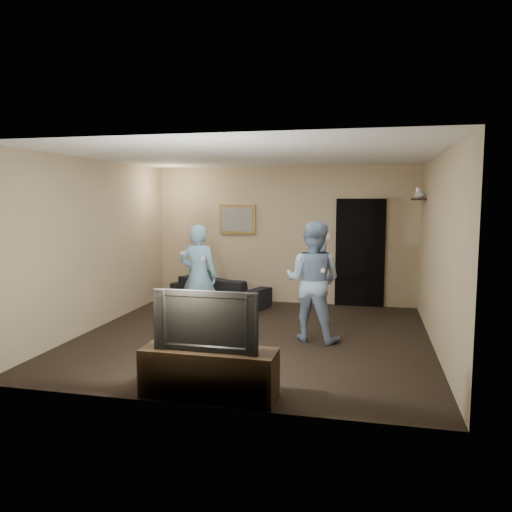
% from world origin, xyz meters
% --- Properties ---
extents(ground, '(5.00, 5.00, 0.00)m').
position_xyz_m(ground, '(0.00, 0.00, 0.00)').
color(ground, black).
rests_on(ground, ground).
extents(ceiling, '(5.00, 5.00, 0.04)m').
position_xyz_m(ceiling, '(0.00, 0.00, 2.60)').
color(ceiling, silver).
rests_on(ceiling, wall_back).
extents(wall_back, '(5.00, 0.04, 2.60)m').
position_xyz_m(wall_back, '(0.00, 2.50, 1.30)').
color(wall_back, tan).
rests_on(wall_back, ground).
extents(wall_front, '(5.00, 0.04, 2.60)m').
position_xyz_m(wall_front, '(0.00, -2.50, 1.30)').
color(wall_front, tan).
rests_on(wall_front, ground).
extents(wall_left, '(0.04, 5.00, 2.60)m').
position_xyz_m(wall_left, '(-2.50, 0.00, 1.30)').
color(wall_left, tan).
rests_on(wall_left, ground).
extents(wall_right, '(0.04, 5.00, 2.60)m').
position_xyz_m(wall_right, '(2.50, 0.00, 1.30)').
color(wall_right, tan).
rests_on(wall_right, ground).
extents(sofa, '(2.00, 1.30, 0.55)m').
position_xyz_m(sofa, '(-1.11, 1.98, 0.27)').
color(sofa, black).
rests_on(sofa, ground).
extents(throw_pillow, '(0.41, 0.17, 0.40)m').
position_xyz_m(throw_pillow, '(-1.50, 1.98, 0.48)').
color(throw_pillow, '#18493C').
rests_on(throw_pillow, sofa).
extents(painting_frame, '(0.72, 0.05, 0.57)m').
position_xyz_m(painting_frame, '(-0.90, 2.48, 1.60)').
color(painting_frame, olive).
rests_on(painting_frame, wall_back).
extents(painting_canvas, '(0.62, 0.01, 0.47)m').
position_xyz_m(painting_canvas, '(-0.90, 2.45, 1.60)').
color(painting_canvas, slate).
rests_on(painting_canvas, painting_frame).
extents(doorway, '(0.90, 0.06, 2.00)m').
position_xyz_m(doorway, '(1.45, 2.47, 1.00)').
color(doorway, black).
rests_on(doorway, ground).
extents(light_switch, '(0.08, 0.02, 0.12)m').
position_xyz_m(light_switch, '(0.85, 2.48, 1.30)').
color(light_switch, silver).
rests_on(light_switch, wall_back).
extents(wall_shelf, '(0.20, 0.60, 0.03)m').
position_xyz_m(wall_shelf, '(2.39, 1.80, 1.99)').
color(wall_shelf, black).
rests_on(wall_shelf, wall_right).
extents(shelf_vase, '(0.16, 0.16, 0.16)m').
position_xyz_m(shelf_vase, '(2.39, 1.64, 2.09)').
color(shelf_vase, silver).
rests_on(shelf_vase, wall_shelf).
extents(shelf_figurine, '(0.06, 0.06, 0.18)m').
position_xyz_m(shelf_figurine, '(2.39, 1.99, 2.09)').
color(shelf_figurine, silver).
rests_on(shelf_figurine, wall_shelf).
extents(tv_console, '(1.38, 0.46, 0.49)m').
position_xyz_m(tv_console, '(0.06, -2.25, 0.25)').
color(tv_console, black).
rests_on(tv_console, ground).
extents(television, '(1.07, 0.15, 0.62)m').
position_xyz_m(television, '(0.06, -2.25, 0.80)').
color(television, black).
rests_on(television, tv_console).
extents(wii_player_left, '(0.59, 0.49, 1.61)m').
position_xyz_m(wii_player_left, '(-0.96, 0.35, 0.81)').
color(wii_player_left, '#71A1C5').
rests_on(wii_player_left, ground).
extents(wii_player_right, '(0.93, 0.79, 1.69)m').
position_xyz_m(wii_player_right, '(0.85, 0.03, 0.85)').
color(wii_player_right, '#7E96B7').
rests_on(wii_player_right, ground).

